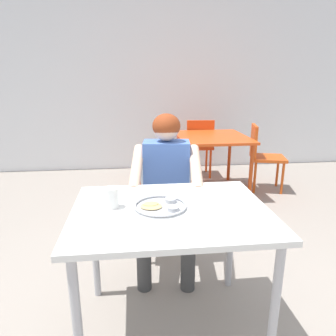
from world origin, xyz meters
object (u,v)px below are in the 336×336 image
chair_foreground (166,195)px  chair_red_far (199,144)px  chair_red_left (158,153)px  diner_foreground (166,180)px  drinking_cup (111,197)px  table_foreground (171,224)px  chair_red_right (262,153)px  table_background_red (212,142)px  thali_tray (161,206)px

chair_foreground → chair_red_far: chair_red_far is taller
chair_red_left → chair_red_far: bearing=43.1°
chair_foreground → diner_foreground: diner_foreground is taller
drinking_cup → chair_red_far: bearing=69.0°
table_foreground → chair_red_far: chair_red_far is taller
table_foreground → chair_red_left: 2.25m
table_foreground → chair_red_right: chair_red_right is taller
table_background_red → chair_red_left: (-0.67, 0.02, -0.13)m
table_background_red → drinking_cup: bearing=-116.9°
chair_red_right → chair_red_far: bearing=137.9°
chair_foreground → drinking_cup: bearing=-114.7°
chair_foreground → diner_foreground: size_ratio=0.72×
chair_foreground → chair_red_right: size_ratio=1.00×
drinking_cup → thali_tray: bearing=-7.2°
diner_foreground → chair_red_far: diner_foreground is taller
drinking_cup → table_foreground: bearing=-9.7°
table_background_red → thali_tray: bearing=-111.0°
table_background_red → chair_foreground: bearing=-118.3°
chair_foreground → chair_red_far: 2.08m
drinking_cup → chair_red_right: (1.76, 2.16, -0.32)m
diner_foreground → chair_red_left: size_ratio=1.31×
thali_tray → chair_red_left: (0.17, 2.22, -0.25)m
chair_red_right → table_foreground: bearing=-123.2°
table_foreground → diner_foreground: diner_foreground is taller
drinking_cup → chair_foreground: bearing=65.3°
thali_tray → chair_red_right: 2.67m
chair_red_far → chair_foreground: bearing=-109.4°
chair_foreground → table_background_red: chair_foreground is taller
diner_foreground → chair_red_far: 2.31m
chair_red_left → chair_red_far: chair_red_left is taller
thali_tray → diner_foreground: (0.10, 0.63, -0.07)m
chair_foreground → chair_red_left: size_ratio=0.95×
chair_foreground → chair_red_left: 1.37m
drinking_cup → chair_foreground: drinking_cup is taller
table_background_red → chair_red_right: size_ratio=1.12×
drinking_cup → chair_red_left: 2.25m
chair_red_right → chair_red_far: chair_red_far is taller
chair_red_left → chair_red_right: size_ratio=1.06×
drinking_cup → chair_red_left: chair_red_left is taller
diner_foreground → chair_red_far: bearing=71.9°
table_foreground → chair_red_left: size_ratio=1.15×
diner_foreground → chair_red_right: diner_foreground is taller
diner_foreground → drinking_cup: bearing=-120.8°
chair_foreground → chair_red_right: bearing=44.1°
chair_foreground → diner_foreground: (-0.02, -0.22, 0.21)m
diner_foreground → chair_red_right: 2.11m
table_background_red → chair_red_left: chair_red_left is taller
chair_red_far → table_foreground: bearing=-105.0°
chair_foreground → chair_red_right: 1.93m
drinking_cup → table_background_red: drinking_cup is taller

